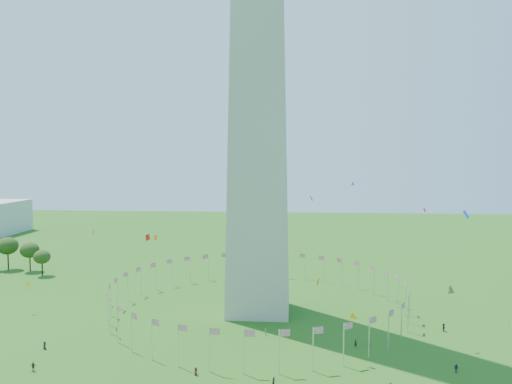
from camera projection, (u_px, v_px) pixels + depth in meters
washington_monument at (259, 0)px, 132.21m from camera, size 16.80×16.80×169.00m
flag_ring at (258, 296)px, 137.82m from camera, size 80.24×80.24×9.00m
kites_aloft at (312, 271)px, 111.90m from camera, size 129.20×68.97×32.18m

